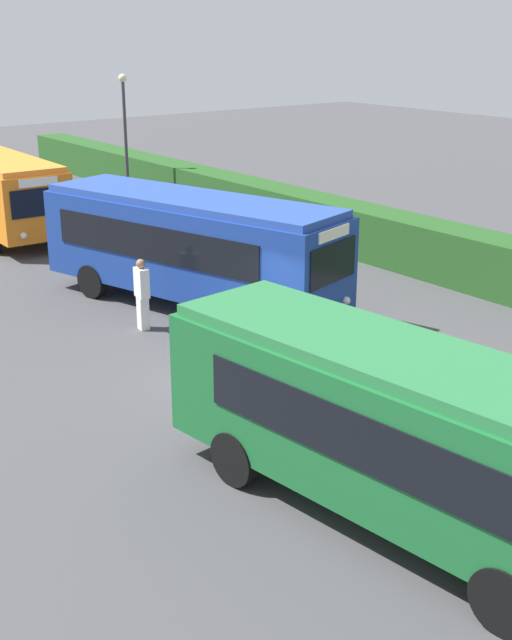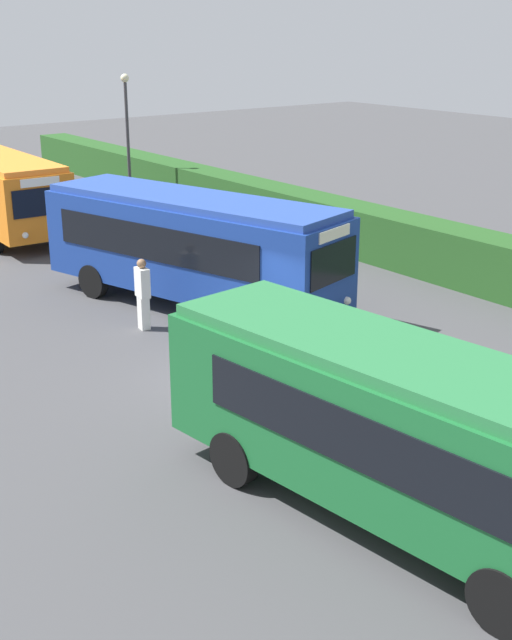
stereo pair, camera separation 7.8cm
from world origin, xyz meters
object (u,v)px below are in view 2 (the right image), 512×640
at_px(bus_blue, 192,244).
at_px(lamppost, 127,125).
at_px(person_center, 143,292).
at_px(bus_green, 397,425).
at_px(traffic_cone, 211,238).

relative_size(bus_blue, lamppost, 1.70).
bearing_deg(person_center, bus_green, -90.95).
distance_m(person_center, traffic_cone, 8.91).
distance_m(person_center, lamppost, 16.48).
relative_size(bus_blue, traffic_cone, 16.05).
xyz_separation_m(bus_green, lamppost, (-24.75, 9.04, 1.80)).
xyz_separation_m(bus_green, person_center, (-10.38, 1.40, -0.70)).
height_order(bus_blue, lamppost, lamppost).
bearing_deg(traffic_cone, lamppost, 171.14).
height_order(person_center, traffic_cone, person_center).
relative_size(bus_blue, bus_green, 1.09).
height_order(bus_blue, traffic_cone, bus_blue).
height_order(bus_blue, bus_green, bus_blue).
xyz_separation_m(person_center, lamppost, (-14.38, 7.65, 2.50)).
height_order(person_center, lamppost, lamppost).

